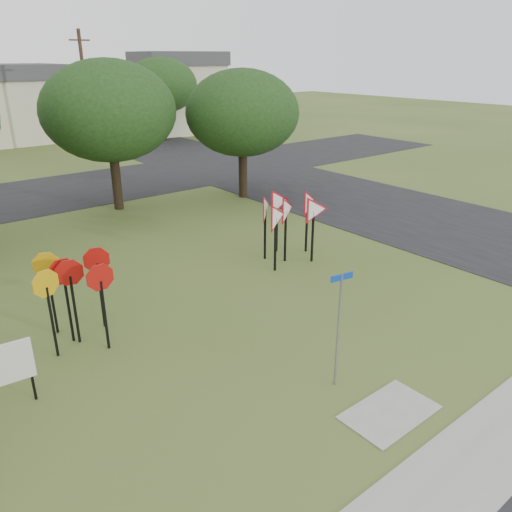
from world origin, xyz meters
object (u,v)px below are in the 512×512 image
(stop_sign_cluster, at_px, (72,280))
(info_board, at_px, (2,368))
(street_name_sign, at_px, (339,323))
(yield_sign_cluster, at_px, (288,211))

(stop_sign_cluster, bearing_deg, info_board, -141.04)
(street_name_sign, xyz_separation_m, yield_sign_cluster, (4.17, 6.21, 0.23))
(stop_sign_cluster, bearing_deg, yield_sign_cluster, 5.80)
(yield_sign_cluster, height_order, info_board, yield_sign_cluster)
(street_name_sign, relative_size, stop_sign_cluster, 1.17)
(stop_sign_cluster, height_order, yield_sign_cluster, yield_sign_cluster)
(street_name_sign, distance_m, yield_sign_cluster, 7.48)
(stop_sign_cluster, relative_size, info_board, 1.51)
(street_name_sign, xyz_separation_m, info_board, (-5.89, 3.67, -0.56))
(street_name_sign, height_order, stop_sign_cluster, street_name_sign)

